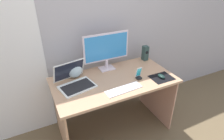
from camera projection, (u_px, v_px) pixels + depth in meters
ground_plane at (114, 128)px, 2.46m from camera, size 8.00×8.00×0.00m
wall_back at (97, 24)px, 2.22m from camera, size 6.00×0.04×2.50m
door_left at (2, 61)px, 1.90m from camera, size 0.82×0.02×2.02m
desk at (114, 91)px, 2.18m from camera, size 1.35×0.71×0.74m
monitor at (106, 49)px, 2.19m from camera, size 0.56×0.14×0.45m
speaker_right at (145, 53)px, 2.49m from camera, size 0.07×0.08×0.19m
laptop at (75, 81)px, 1.98m from camera, size 0.41×0.39×0.24m
fishbowl at (74, 69)px, 2.12m from camera, size 0.19×0.19×0.19m
keyboard_external at (124, 89)px, 1.92m from camera, size 0.40×0.14×0.01m
mousepad at (162, 78)px, 2.13m from camera, size 0.25×0.20×0.00m
mouse at (161, 76)px, 2.12m from camera, size 0.06×0.10×0.04m
phone_in_dock at (139, 75)px, 2.09m from camera, size 0.06×0.06×0.14m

